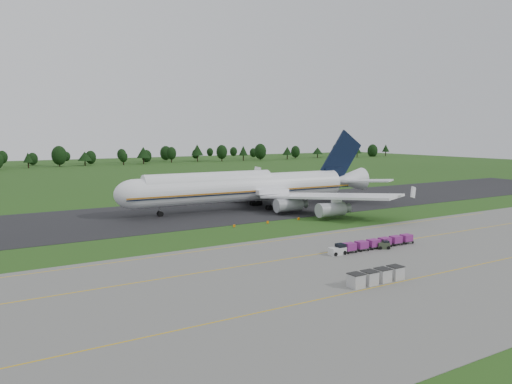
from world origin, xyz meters
TOP-DOWN VIEW (x-y plane):
  - ground at (0.00, 0.00)m, footprint 600.00×600.00m
  - apron at (0.00, -34.00)m, footprint 300.00×52.00m
  - taxiway at (0.00, 28.00)m, footprint 300.00×40.00m
  - apron_markings at (0.00, -26.98)m, footprint 300.00×30.20m
  - tree_line at (16.41, 221.16)m, footprint 525.81×21.10m
  - aircraft at (13.55, 26.15)m, footprint 73.85×72.16m
  - baggage_train at (9.01, -23.96)m, footprint 18.71×1.70m
  - utility_cart at (10.81, -24.89)m, footprint 2.42×2.01m
  - uld_row at (-4.47, -38.73)m, footprint 9.06×1.86m
  - edge_markers at (10.84, 5.92)m, footprint 25.80×0.30m

SIDE VIEW (x-z plane):
  - ground at x=0.00m, z-range 0.00..0.00m
  - apron at x=0.00m, z-range 0.00..0.06m
  - taxiway at x=0.00m, z-range 0.00..0.08m
  - apron_markings at x=0.00m, z-range 0.06..0.07m
  - edge_markers at x=10.84m, z-range -0.03..0.57m
  - utility_cart at x=10.81m, z-range 0.05..1.19m
  - baggage_train at x=9.01m, z-range 0.13..1.76m
  - uld_row at x=-4.47m, z-range 0.07..1.90m
  - aircraft at x=13.55m, z-range -4.46..16.34m
  - tree_line at x=16.41m, z-range 0.19..11.97m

